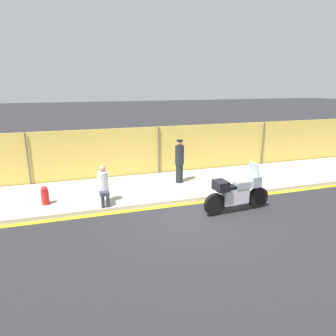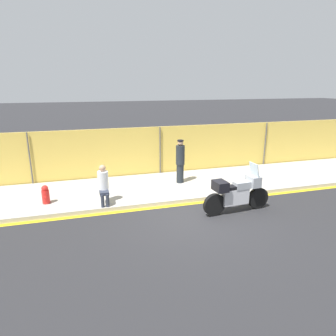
% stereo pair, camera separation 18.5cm
% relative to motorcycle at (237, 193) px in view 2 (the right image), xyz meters
% --- Properties ---
extents(ground_plane, '(120.00, 120.00, 0.00)m').
position_rel_motorcycle_xyz_m(ground_plane, '(-1.33, 0.10, -0.63)').
color(ground_plane, '#262628').
extents(sidewalk, '(38.33, 3.24, 0.15)m').
position_rel_motorcycle_xyz_m(sidewalk, '(-1.33, 2.72, -0.56)').
color(sidewalk, '#ADA89E').
rests_on(sidewalk, ground_plane).
extents(curb_paint_stripe, '(38.33, 0.18, 0.01)m').
position_rel_motorcycle_xyz_m(curb_paint_stripe, '(-1.33, 1.01, -0.63)').
color(curb_paint_stripe, gold).
rests_on(curb_paint_stripe, ground_plane).
extents(storefront_fence, '(36.41, 0.17, 2.16)m').
position_rel_motorcycle_xyz_m(storefront_fence, '(-1.33, 4.43, 0.45)').
color(storefront_fence, gold).
rests_on(storefront_fence, ground_plane).
extents(motorcycle, '(2.30, 0.60, 1.55)m').
position_rel_motorcycle_xyz_m(motorcycle, '(0.00, 0.00, 0.00)').
color(motorcycle, black).
rests_on(motorcycle, ground_plane).
extents(officer_standing, '(0.34, 0.34, 1.70)m').
position_rel_motorcycle_xyz_m(officer_standing, '(-0.91, 2.85, 0.39)').
color(officer_standing, '#1E2328').
rests_on(officer_standing, sidewalk).
extents(person_seated_on_curb, '(0.35, 0.65, 1.27)m').
position_rel_motorcycle_xyz_m(person_seated_on_curb, '(-3.96, 1.55, 0.22)').
color(person_seated_on_curb, '#2D3342').
rests_on(person_seated_on_curb, sidewalk).
extents(fire_hydrant, '(0.24, 0.30, 0.62)m').
position_rel_motorcycle_xyz_m(fire_hydrant, '(-5.79, 2.04, -0.18)').
color(fire_hydrant, red).
rests_on(fire_hydrant, sidewalk).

